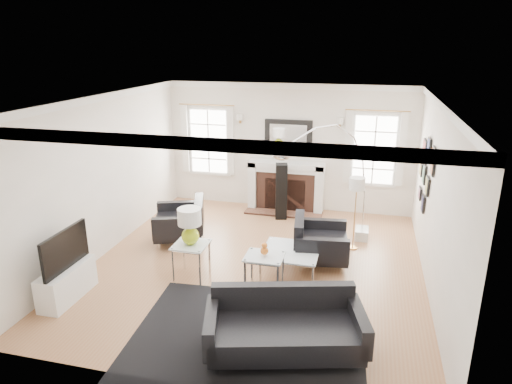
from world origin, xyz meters
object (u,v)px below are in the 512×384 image
(sofa, at_px, (285,327))
(armchair_left, at_px, (182,222))
(armchair_right, at_px, (318,243))
(arc_floor_lamp, at_px, (326,181))
(fireplace, at_px, (286,187))
(coffee_table, at_px, (291,252))
(gourd_lamp, at_px, (190,224))

(sofa, height_order, armchair_left, armchair_left)
(armchair_right, height_order, arc_floor_lamp, arc_floor_lamp)
(armchair_left, bearing_deg, fireplace, 53.36)
(fireplace, bearing_deg, armchair_left, -126.64)
(armchair_right, xyz_separation_m, coffee_table, (-0.38, -0.47, 0.00))
(armchair_left, relative_size, gourd_lamp, 2.07)
(fireplace, xyz_separation_m, coffee_table, (0.62, -2.92, -0.17))
(arc_floor_lamp, bearing_deg, gourd_lamp, -139.64)
(gourd_lamp, bearing_deg, coffee_table, 18.95)
(sofa, height_order, armchair_right, armchair_right)
(armchair_left, distance_m, gourd_lamp, 1.57)
(fireplace, distance_m, arc_floor_lamp, 2.20)
(sofa, relative_size, coffee_table, 2.26)
(armchair_left, xyz_separation_m, armchair_right, (2.60, -0.30, -0.00))
(fireplace, xyz_separation_m, armchair_right, (1.00, -2.45, -0.17))
(armchair_right, bearing_deg, gourd_lamp, -152.49)
(armchair_left, relative_size, armchair_right, 1.13)
(gourd_lamp, relative_size, arc_floor_lamp, 0.25)
(coffee_table, height_order, arc_floor_lamp, arc_floor_lamp)
(coffee_table, relative_size, gourd_lamp, 1.53)
(sofa, height_order, arc_floor_lamp, arc_floor_lamp)
(gourd_lamp, bearing_deg, sofa, -39.50)
(coffee_table, bearing_deg, armchair_left, 160.84)
(sofa, distance_m, armchair_left, 3.72)
(fireplace, distance_m, armchair_right, 2.65)
(sofa, xyz_separation_m, armchair_left, (-2.48, 2.77, 0.04))
(armchair_right, distance_m, arc_floor_lamp, 1.12)
(fireplace, distance_m, coffee_table, 2.99)
(gourd_lamp, distance_m, arc_floor_lamp, 2.56)
(fireplace, bearing_deg, arc_floor_lamp, -60.24)
(coffee_table, bearing_deg, arc_floor_lamp, 69.82)
(sofa, bearing_deg, armchair_right, 87.33)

